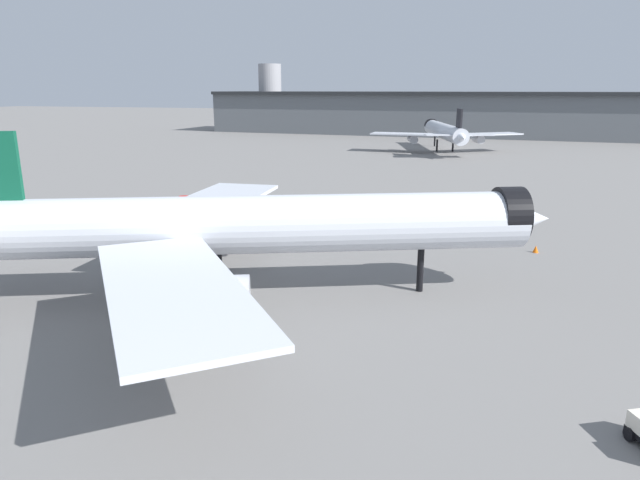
{
  "coord_description": "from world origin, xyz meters",
  "views": [
    {
      "loc": [
        22.39,
        -43.79,
        17.64
      ],
      "look_at": [
        9.42,
        1.29,
        4.98
      ],
      "focal_mm": 31.52,
      "sensor_mm": 36.0,
      "label": 1
    }
  ],
  "objects_px": {
    "service_truck_front": "(185,207)",
    "traffic_cone_near_nose": "(536,249)",
    "airliner_far_taxiway": "(444,132)",
    "airliner_near_gate": "(238,226)"
  },
  "relations": [
    {
      "from": "service_truck_front",
      "to": "traffic_cone_near_nose",
      "type": "relative_size",
      "value": 7.45
    },
    {
      "from": "airliner_far_taxiway",
      "to": "traffic_cone_near_nose",
      "type": "bearing_deg",
      "value": 174.01
    },
    {
      "from": "airliner_near_gate",
      "to": "service_truck_front",
      "type": "distance_m",
      "value": 33.73
    },
    {
      "from": "airliner_near_gate",
      "to": "service_truck_front",
      "type": "relative_size",
      "value": 8.87
    },
    {
      "from": "airliner_near_gate",
      "to": "traffic_cone_near_nose",
      "type": "xyz_separation_m",
      "value": [
        25.98,
        21.76,
        -5.96
      ]
    },
    {
      "from": "service_truck_front",
      "to": "traffic_cone_near_nose",
      "type": "height_order",
      "value": "service_truck_front"
    },
    {
      "from": "airliner_far_taxiway",
      "to": "service_truck_front",
      "type": "bearing_deg",
      "value": 148.53
    },
    {
      "from": "airliner_far_taxiway",
      "to": "service_truck_front",
      "type": "distance_m",
      "value": 104.04
    },
    {
      "from": "airliner_near_gate",
      "to": "airliner_far_taxiway",
      "type": "xyz_separation_m",
      "value": [
        8.51,
        126.55,
        -0.77
      ]
    },
    {
      "from": "traffic_cone_near_nose",
      "to": "service_truck_front",
      "type": "bearing_deg",
      "value": 173.98
    }
  ]
}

